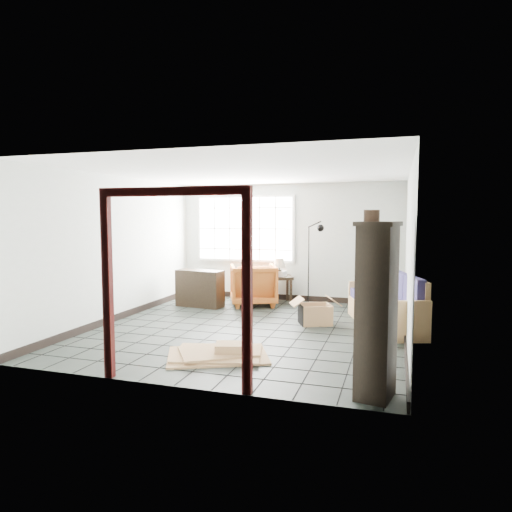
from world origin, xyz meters
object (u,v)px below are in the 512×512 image
(futon_sofa, at_px, (388,307))
(tall_shelf, at_px, (377,309))
(armchair, at_px, (253,283))
(side_table, at_px, (280,281))

(futon_sofa, xyz_separation_m, tall_shelf, (-0.06, -3.24, 0.59))
(armchair, bearing_deg, futon_sofa, 135.29)
(futon_sofa, height_order, armchair, armchair)
(armchair, distance_m, side_table, 0.65)
(armchair, bearing_deg, tall_shelf, 98.93)
(futon_sofa, relative_size, side_table, 3.22)
(tall_shelf, bearing_deg, side_table, 126.74)
(side_table, bearing_deg, futon_sofa, -33.98)
(armchair, xyz_separation_m, side_table, (0.46, 0.46, 0.00))
(side_table, relative_size, tall_shelf, 0.38)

